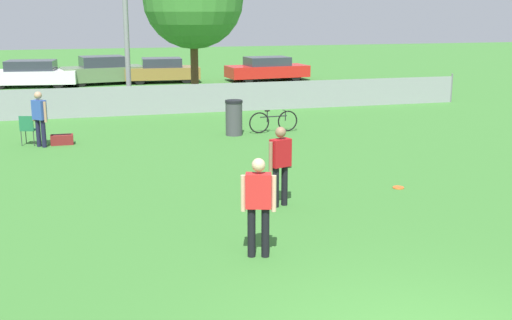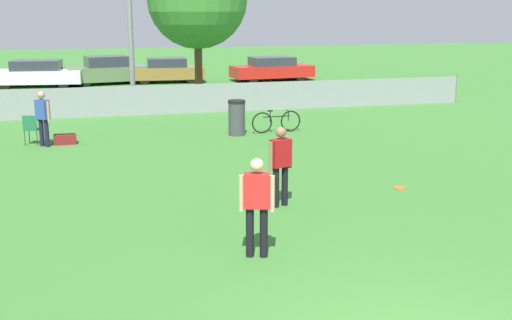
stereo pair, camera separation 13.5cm
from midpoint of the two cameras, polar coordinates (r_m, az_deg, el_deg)
The scene contains 13 objects.
fence_backline at distance 24.54m, azimuth -6.68°, elevation 5.41°, with size 23.02×0.07×1.21m.
player_thrower_red at distance 12.77m, azimuth 1.88°, elevation -0.07°, with size 0.53×0.35×1.63m.
player_defender_red at distance 10.15m, azimuth -0.16°, elevation -3.63°, with size 0.54×0.33×1.63m.
spectator_in_blue at distance 19.37m, azimuth -18.87°, elevation 3.77°, with size 0.43×0.43×1.60m.
frisbee_disc at distance 14.61m, azimuth 12.28°, elevation -2.40°, with size 0.25×0.25×0.03m.
folding_chair_sideline at distance 19.81m, azimuth -19.79°, elevation 2.71°, with size 0.50×0.50×0.88m.
bicycle_sideline at distance 20.64m, azimuth 1.39°, elevation 3.45°, with size 1.66×0.44×0.73m.
trash_bin at distance 20.15m, azimuth -2.17°, elevation 3.78°, with size 0.55×0.55×1.11m.
gear_bag_sideline at distance 19.68m, azimuth -17.05°, elevation 1.75°, with size 0.64×0.35×0.31m.
parked_car_white at distance 34.62m, azimuth -19.42°, elevation 7.22°, with size 4.71×2.35×1.34m.
parked_car_olive at distance 34.93m, azimuth -13.59°, elevation 7.72°, with size 4.41×2.46×1.46m.
parked_car_tan at distance 35.08m, azimuth -8.48°, elevation 7.88°, with size 4.02×1.96×1.31m.
parked_car_red at distance 35.68m, azimuth 0.89°, elevation 8.10°, with size 4.58×2.16×1.29m.
Camera 1 is at (-3.66, -6.02, 3.91)m, focal length 45.00 mm.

